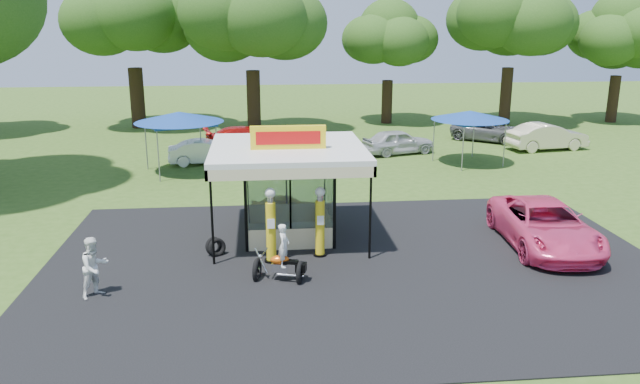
# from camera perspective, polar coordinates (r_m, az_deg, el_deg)

# --- Properties ---
(ground) EXTENTS (120.00, 120.00, 0.00)m
(ground) POSITION_cam_1_polar(r_m,az_deg,el_deg) (18.57, 4.16, -9.00)
(ground) COLOR #345219
(ground) RESTS_ON ground
(asphalt_apron) EXTENTS (20.00, 14.00, 0.04)m
(asphalt_apron) POSITION_cam_1_polar(r_m,az_deg,el_deg) (20.38, 3.22, -6.63)
(asphalt_apron) COLOR black
(asphalt_apron) RESTS_ON ground
(gas_station_kiosk) EXTENTS (5.40, 5.40, 4.18)m
(gas_station_kiosk) POSITION_cam_1_polar(r_m,az_deg,el_deg) (22.45, -2.93, 0.23)
(gas_station_kiosk) COLOR white
(gas_station_kiosk) RESTS_ON ground
(gas_pump_left) EXTENTS (0.47, 0.47, 2.54)m
(gas_pump_left) POSITION_cam_1_polar(r_m,az_deg,el_deg) (20.21, -4.51, -3.23)
(gas_pump_left) COLOR black
(gas_pump_left) RESTS_ON ground
(gas_pump_right) EXTENTS (0.45, 0.45, 2.42)m
(gas_pump_right) POSITION_cam_1_polar(r_m,az_deg,el_deg) (20.67, -0.00, -2.91)
(gas_pump_right) COLOR black
(gas_pump_right) RESTS_ON ground
(motorcycle) EXTENTS (1.68, 1.10, 1.90)m
(motorcycle) POSITION_cam_1_polar(r_m,az_deg,el_deg) (18.92, -3.49, -6.08)
(motorcycle) COLOR black
(motorcycle) RESTS_ON ground
(spare_tires) EXTENTS (0.81, 0.75, 0.66)m
(spare_tires) POSITION_cam_1_polar(r_m,az_deg,el_deg) (21.29, -9.53, -4.97)
(spare_tires) COLOR black
(spare_tires) RESTS_ON ground
(kiosk_car) EXTENTS (2.82, 1.13, 0.96)m
(kiosk_car) POSITION_cam_1_polar(r_m,az_deg,el_deg) (24.93, -3.13, -1.32)
(kiosk_car) COLOR yellow
(kiosk_car) RESTS_ON ground
(pink_sedan) EXTENTS (3.05, 5.92, 1.60)m
(pink_sedan) POSITION_cam_1_polar(r_m,az_deg,el_deg) (23.03, 19.84, -2.85)
(pink_sedan) COLOR #ED4078
(pink_sedan) RESTS_ON ground
(spectator_west) EXTENTS (1.09, 1.10, 1.79)m
(spectator_west) POSITION_cam_1_polar(r_m,az_deg,el_deg) (18.96, -19.92, -6.48)
(spectator_west) COLOR white
(spectator_west) RESTS_ON ground
(bg_car_a) EXTENTS (4.17, 1.83, 1.33)m
(bg_car_a) POSITION_cam_1_polar(r_m,az_deg,el_deg) (34.82, -10.39, 3.63)
(bg_car_a) COLOR white
(bg_car_a) RESTS_ON ground
(bg_car_b) EXTENTS (5.38, 3.05, 1.47)m
(bg_car_b) POSITION_cam_1_polar(r_m,az_deg,el_deg) (37.94, -6.70, 4.85)
(bg_car_b) COLOR #B0100D
(bg_car_b) RESTS_ON ground
(bg_car_c) EXTENTS (4.60, 2.87, 1.46)m
(bg_car_c) POSITION_cam_1_polar(r_m,az_deg,el_deg) (37.13, 7.16, 4.59)
(bg_car_c) COLOR #B5B5BA
(bg_car_c) RESTS_ON ground
(bg_car_d) EXTENTS (5.28, 4.81, 1.37)m
(bg_car_d) POSITION_cam_1_polar(r_m,az_deg,el_deg) (42.32, 15.26, 5.45)
(bg_car_d) COLOR #5A5A5D
(bg_car_d) RESTS_ON ground
(bg_car_e) EXTENTS (5.10, 2.45, 1.61)m
(bg_car_e) POSITION_cam_1_polar(r_m,az_deg,el_deg) (40.45, 20.04, 4.78)
(bg_car_e) COLOR beige
(bg_car_e) RESTS_ON ground
(tent_west) EXTENTS (4.52, 4.52, 3.16)m
(tent_west) POSITION_cam_1_polar(r_m,az_deg,el_deg) (32.75, -12.77, 6.66)
(tent_west) COLOR gray
(tent_west) RESTS_ON ground
(tent_east) EXTENTS (4.19, 4.19, 2.93)m
(tent_east) POSITION_cam_1_polar(r_m,az_deg,el_deg) (34.93, 13.56, 6.79)
(tent_east) COLOR gray
(tent_east) RESTS_ON ground
(oak_far_b) EXTENTS (10.03, 10.03, 11.96)m
(oak_far_b) POSITION_cam_1_polar(r_m,az_deg,el_deg) (47.41, -16.88, 14.82)
(oak_far_b) COLOR black
(oak_far_b) RESTS_ON ground
(oak_far_c) EXTENTS (10.41, 10.41, 12.26)m
(oak_far_c) POSITION_cam_1_polar(r_m,az_deg,el_deg) (43.21, -6.30, 15.55)
(oak_far_c) COLOR black
(oak_far_c) RESTS_ON ground
(oak_far_d) EXTENTS (7.56, 7.56, 9.00)m
(oak_far_d) POSITION_cam_1_polar(r_m,az_deg,el_deg) (47.89, 6.28, 13.09)
(oak_far_d) COLOR black
(oak_far_d) RESTS_ON ground
(oak_far_e) EXTENTS (9.87, 9.87, 11.75)m
(oak_far_e) POSITION_cam_1_polar(r_m,az_deg,el_deg) (48.99, 17.12, 14.64)
(oak_far_e) COLOR black
(oak_far_e) RESTS_ON ground
(oak_far_f) EXTENTS (8.00, 8.00, 9.64)m
(oak_far_f) POSITION_cam_1_polar(r_m,az_deg,el_deg) (53.12, 25.78, 12.41)
(oak_far_f) COLOR black
(oak_far_f) RESTS_ON ground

